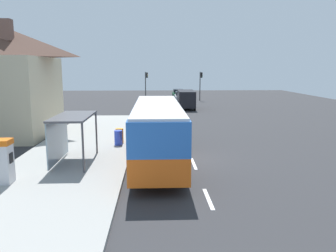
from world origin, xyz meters
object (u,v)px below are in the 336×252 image
object	(u,v)px
white_van	(186,98)
ticket_machine	(4,161)
sedan_far	(178,93)
recycling_bin_blue	(118,138)
sedan_near	(181,96)
bus	(157,129)
traffic_light_near_side	(201,81)
recycling_bin_orange	(119,136)
traffic_light_far_side	(146,81)
bus_shelter	(67,127)

from	to	relation	value
white_van	ticket_machine	xyz separation A→B (m)	(-10.55, -28.30, -0.17)
sedan_far	recycling_bin_blue	xyz separation A→B (m)	(-6.50, -37.05, -0.14)
sedan_near	recycling_bin_blue	world-z (taller)	sedan_near
bus	ticket_machine	size ratio (longest dim) A/B	5.68
traffic_light_near_side	recycling_bin_orange	bearing A→B (deg)	-107.30
traffic_light_near_side	traffic_light_far_side	distance (m)	8.64
recycling_bin_orange	traffic_light_far_side	distance (m)	32.08
recycling_bin_orange	sedan_near	bearing A→B (deg)	77.83
white_van	traffic_light_near_side	world-z (taller)	traffic_light_near_side
ticket_machine	bus_shelter	world-z (taller)	bus_shelter
white_van	bus_shelter	xyz separation A→B (m)	(-8.61, -25.03, 0.75)
recycling_bin_blue	bus_shelter	xyz separation A→B (m)	(-2.21, -3.99, 1.44)
recycling_bin_orange	traffic_light_near_side	world-z (taller)	traffic_light_near_side
traffic_light_near_side	traffic_light_far_side	world-z (taller)	traffic_light_near_side
white_van	bus_shelter	bearing A→B (deg)	-108.99
bus	bus_shelter	bearing A→B (deg)	-174.52
white_van	traffic_light_far_side	size ratio (longest dim) A/B	1.16
ticket_machine	recycling_bin_orange	bearing A→B (deg)	62.45
recycling_bin_blue	bus_shelter	size ratio (longest dim) A/B	0.24
bus	traffic_light_far_side	distance (m)	36.26
sedan_far	bus_shelter	xyz separation A→B (m)	(-8.71, -41.04, 1.31)
white_van	sedan_far	xyz separation A→B (m)	(0.10, 16.01, -0.55)
traffic_light_far_side	ticket_machine	bearing A→B (deg)	-97.50
traffic_light_near_side	bus_shelter	bearing A→B (deg)	-108.38
sedan_near	traffic_light_near_side	xyz separation A→B (m)	(3.21, 1.03, 2.24)
sedan_near	recycling_bin_orange	size ratio (longest dim) A/B	4.66
sedan_far	recycling_bin_orange	bearing A→B (deg)	-100.14
ticket_machine	recycling_bin_blue	distance (m)	8.38
bus	traffic_light_far_side	world-z (taller)	traffic_light_far_side
white_van	recycling_bin_blue	world-z (taller)	white_van
sedan_near	white_van	bearing A→B (deg)	-90.58
recycling_bin_blue	traffic_light_far_side	bearing A→B (deg)	88.06
bus	sedan_near	distance (m)	34.62
traffic_light_near_side	traffic_light_far_side	xyz separation A→B (m)	(-8.60, 0.80, -0.01)
white_van	bus	bearing A→B (deg)	-99.04
white_van	traffic_light_near_side	xyz separation A→B (m)	(3.31, 10.83, 1.68)
bus	sedan_near	bearing A→B (deg)	83.34
sedan_near	bus_shelter	world-z (taller)	bus_shelter
bus	traffic_light_near_side	size ratio (longest dim) A/B	2.44
recycling_bin_orange	bus_shelter	size ratio (longest dim) A/B	0.24
ticket_machine	traffic_light_near_side	distance (m)	41.55
bus	recycling_bin_orange	size ratio (longest dim) A/B	11.60
white_van	recycling_bin_orange	bearing A→B (deg)	-107.47
bus	recycling_bin_blue	bearing A→B (deg)	125.09
ticket_machine	traffic_light_far_side	distance (m)	40.31
traffic_light_far_side	sedan_far	bearing A→B (deg)	39.08
recycling_bin_orange	recycling_bin_blue	bearing A→B (deg)	-90.00
ticket_machine	recycling_bin_orange	xyz separation A→B (m)	(4.15, 7.96, -0.52)
bus_shelter	white_van	bearing A→B (deg)	71.01
recycling_bin_orange	white_van	bearing A→B (deg)	72.53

